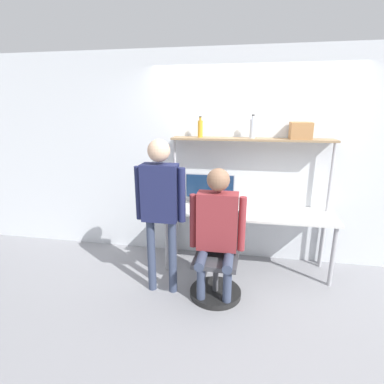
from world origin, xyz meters
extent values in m
plane|color=gray|center=(0.00, 0.00, 0.00)|extent=(12.00, 12.00, 0.00)
cube|color=silver|center=(0.00, 0.68, 1.35)|extent=(8.00, 0.06, 2.70)
cube|color=silver|center=(0.00, 0.33, 0.75)|extent=(2.06, 0.63, 0.03)
cylinder|color=#A5A5AA|center=(-0.97, 0.08, 0.37)|extent=(0.05, 0.05, 0.73)
cylinder|color=#A5A5AA|center=(0.97, 0.08, 0.37)|extent=(0.05, 0.05, 0.73)
cylinder|color=#A5A5AA|center=(-0.97, 0.59, 0.37)|extent=(0.05, 0.05, 0.73)
cylinder|color=#A5A5AA|center=(0.97, 0.59, 0.37)|extent=(0.05, 0.05, 0.73)
cube|color=#997A56|center=(0.00, 0.51, 1.62)|extent=(1.96, 0.26, 0.02)
cylinder|color=#B2B2B7|center=(-0.96, 0.51, 0.82)|extent=(0.04, 0.04, 1.64)
cylinder|color=#B2B2B7|center=(0.96, 0.51, 0.82)|extent=(0.04, 0.04, 1.64)
cylinder|color=#B7B7BC|center=(-0.49, 0.47, 0.77)|extent=(0.20, 0.20, 0.01)
cylinder|color=#B7B7BC|center=(-0.49, 0.47, 0.82)|extent=(0.06, 0.06, 0.10)
cube|color=#B7B7BC|center=(-0.49, 0.47, 1.02)|extent=(0.63, 0.01, 0.32)
cube|color=navy|center=(-0.49, 0.47, 1.02)|extent=(0.60, 0.02, 0.29)
cube|color=#BCBCC1|center=(-0.36, 0.21, 0.77)|extent=(0.34, 0.23, 0.01)
cube|color=black|center=(-0.36, 0.20, 0.77)|extent=(0.29, 0.12, 0.00)
cube|color=#BCBCC1|center=(-0.36, 0.29, 0.88)|extent=(0.34, 0.08, 0.22)
cube|color=navy|center=(-0.36, 0.29, 0.88)|extent=(0.30, 0.06, 0.19)
cube|color=#264C8C|center=(-0.11, 0.22, 0.77)|extent=(0.07, 0.15, 0.01)
cube|color=black|center=(-0.11, 0.22, 0.77)|extent=(0.06, 0.13, 0.00)
cylinder|color=black|center=(-0.31, -0.35, 0.03)|extent=(0.56, 0.56, 0.06)
cylinder|color=#4C4C51|center=(-0.31, -0.35, 0.24)|extent=(0.06, 0.06, 0.35)
cube|color=#3F3F44|center=(-0.31, -0.35, 0.44)|extent=(0.48, 0.48, 0.05)
cube|color=#3F3F44|center=(-0.30, -0.14, 0.69)|extent=(0.42, 0.06, 0.45)
cylinder|color=#38425B|center=(-0.45, -0.52, 0.23)|extent=(0.09, 0.09, 0.46)
cylinder|color=#38425B|center=(-0.18, -0.52, 0.23)|extent=(0.09, 0.09, 0.46)
cylinder|color=#38425B|center=(-0.45, -0.49, 0.51)|extent=(0.10, 0.38, 0.10)
cylinder|color=#38425B|center=(-0.18, -0.49, 0.51)|extent=(0.10, 0.38, 0.10)
cube|color=maroon|center=(-0.31, -0.32, 0.86)|extent=(0.42, 0.20, 0.61)
cylinder|color=maroon|center=(-0.57, -0.32, 0.84)|extent=(0.08, 0.08, 0.58)
cylinder|color=maroon|center=(-0.06, -0.32, 0.84)|extent=(0.08, 0.08, 0.58)
sphere|color=#8C664C|center=(-0.31, -0.32, 1.30)|extent=(0.23, 0.23, 0.23)
cylinder|color=#38425B|center=(-1.03, -0.35, 0.42)|extent=(0.09, 0.09, 0.85)
cylinder|color=#38425B|center=(-0.79, -0.35, 0.42)|extent=(0.09, 0.09, 0.85)
cube|color=#1E234C|center=(-0.91, -0.35, 1.15)|extent=(0.37, 0.20, 0.60)
cylinder|color=#1E234C|center=(-1.14, -0.35, 1.13)|extent=(0.08, 0.08, 0.57)
cylinder|color=#1E234C|center=(-0.68, -0.35, 1.13)|extent=(0.08, 0.08, 0.57)
sphere|color=#D8AD8C|center=(-0.91, -0.35, 1.58)|extent=(0.23, 0.23, 0.23)
cylinder|color=silver|center=(0.01, 0.51, 1.75)|extent=(0.06, 0.06, 0.22)
cylinder|color=silver|center=(0.01, 0.51, 1.88)|extent=(0.03, 0.03, 0.04)
cylinder|color=black|center=(0.01, 0.51, 1.91)|extent=(0.03, 0.03, 0.01)
cylinder|color=gold|center=(-0.63, 0.51, 1.74)|extent=(0.06, 0.06, 0.20)
cylinder|color=gold|center=(-0.63, 0.51, 1.86)|extent=(0.03, 0.03, 0.04)
cylinder|color=black|center=(-0.63, 0.51, 1.88)|extent=(0.03, 0.03, 0.01)
cube|color=#B27A47|center=(0.56, 0.51, 1.73)|extent=(0.24, 0.23, 0.20)
camera|label=1|loc=(-0.05, -3.22, 1.99)|focal=28.00mm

